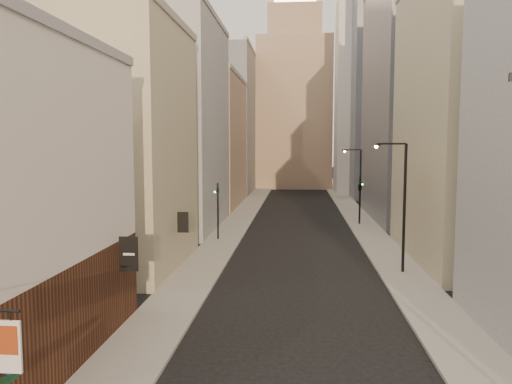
# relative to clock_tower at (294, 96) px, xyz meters

# --- Properties ---
(sidewalk_left) EXTENTS (3.00, 140.00, 0.15)m
(sidewalk_left) POSITION_rel_clock_tower_xyz_m (-5.50, -37.00, -17.56)
(sidewalk_left) COLOR gray
(sidewalk_left) RESTS_ON ground
(sidewalk_right) EXTENTS (3.00, 140.00, 0.15)m
(sidewalk_right) POSITION_rel_clock_tower_xyz_m (7.50, -37.00, -17.56)
(sidewalk_right) COLOR gray
(sidewalk_right) RESTS_ON ground
(left_bldg_beige) EXTENTS (8.00, 12.00, 16.00)m
(left_bldg_beige) POSITION_rel_clock_tower_xyz_m (-11.00, -66.00, -9.63)
(left_bldg_beige) COLOR tan
(left_bldg_beige) RESTS_ON ground
(left_bldg_grey) EXTENTS (8.00, 16.00, 20.00)m
(left_bldg_grey) POSITION_rel_clock_tower_xyz_m (-11.00, -50.00, -7.63)
(left_bldg_grey) COLOR gray
(left_bldg_grey) RESTS_ON ground
(left_bldg_tan) EXTENTS (8.00, 18.00, 17.00)m
(left_bldg_tan) POSITION_rel_clock_tower_xyz_m (-11.00, -32.00, -9.13)
(left_bldg_tan) COLOR #9B7E65
(left_bldg_tan) RESTS_ON ground
(left_bldg_wingrid) EXTENTS (8.00, 20.00, 24.00)m
(left_bldg_wingrid) POSITION_rel_clock_tower_xyz_m (-11.00, -12.00, -5.63)
(left_bldg_wingrid) COLOR gray
(left_bldg_wingrid) RESTS_ON ground
(right_bldg_beige) EXTENTS (8.00, 16.00, 20.00)m
(right_bldg_beige) POSITION_rel_clock_tower_xyz_m (13.00, -62.00, -7.63)
(right_bldg_beige) COLOR tan
(right_bldg_beige) RESTS_ON ground
(right_bldg_wingrid) EXTENTS (8.00, 20.00, 26.00)m
(right_bldg_wingrid) POSITION_rel_clock_tower_xyz_m (13.00, -42.00, -4.63)
(right_bldg_wingrid) COLOR gray
(right_bldg_wingrid) RESTS_ON ground
(highrise) EXTENTS (21.00, 23.00, 51.20)m
(highrise) POSITION_rel_clock_tower_xyz_m (19.00, -14.00, 8.02)
(highrise) COLOR gray
(highrise) RESTS_ON ground
(clock_tower) EXTENTS (14.00, 14.00, 44.90)m
(clock_tower) POSITION_rel_clock_tower_xyz_m (0.00, 0.00, 0.00)
(clock_tower) COLOR #9B7E65
(clock_tower) RESTS_ON ground
(white_tower) EXTENTS (8.00, 8.00, 41.50)m
(white_tower) POSITION_rel_clock_tower_xyz_m (11.00, -14.00, 0.97)
(white_tower) COLOR silver
(white_tower) RESTS_ON ground
(streetlamp_mid) EXTENTS (2.19, 0.24, 8.34)m
(streetlamp_mid) POSITION_rel_clock_tower_xyz_m (7.35, -66.39, -12.87)
(streetlamp_mid) COLOR black
(streetlamp_mid) RESTS_ON ground
(streetlamp_far) EXTENTS (2.02, 0.47, 7.75)m
(streetlamp_far) POSITION_rel_clock_tower_xyz_m (7.07, -46.28, -13.21)
(streetlamp_far) COLOR black
(streetlamp_far) RESTS_ON ground
(traffic_light_left) EXTENTS (0.59, 0.51, 5.00)m
(traffic_light_left) POSITION_rel_clock_tower_xyz_m (-5.97, -56.44, -13.95)
(traffic_light_left) COLOR black
(traffic_light_left) RESTS_ON ground
(traffic_light_right) EXTENTS (0.72, 0.72, 5.00)m
(traffic_light_right) POSITION_rel_clock_tower_xyz_m (7.14, -47.03, -13.80)
(traffic_light_right) COLOR black
(traffic_light_right) RESTS_ON ground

